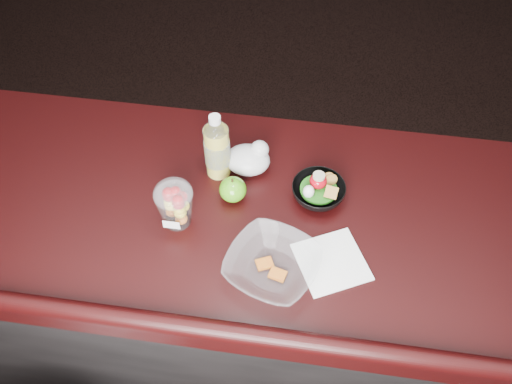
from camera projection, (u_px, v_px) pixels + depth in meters
room_shell at (204, 13)px, 0.69m from camera, size 8.00×8.00×8.00m
counter at (250, 300)px, 1.91m from camera, size 4.06×0.71×1.02m
lemonade_bottle at (217, 150)px, 1.52m from camera, size 0.07×0.07×0.21m
fruit_cup at (175, 204)px, 1.43m from camera, size 0.10×0.10×0.14m
green_apple at (233, 189)px, 1.51m from camera, size 0.07×0.07×0.08m
plastic_bag at (249, 159)px, 1.57m from camera, size 0.12×0.10×0.09m
snack_bowl at (318, 191)px, 1.52m from camera, size 0.15×0.15×0.08m
takeout_bowl at (272, 265)px, 1.38m from camera, size 0.28×0.28×0.05m
paper_napkin at (331, 262)px, 1.41m from camera, size 0.22×0.22×0.00m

